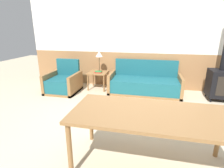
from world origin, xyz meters
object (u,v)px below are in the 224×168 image
dining_table (152,118)px  side_table (98,75)px  couch (144,84)px  table_lamp (99,56)px  wood_stove (222,77)px  armchair (64,83)px

dining_table → side_table: bearing=118.6°
couch → dining_table: (0.19, -2.80, 0.43)m
couch → table_lamp: bearing=174.0°
couch → wood_stove: size_ratio=0.83×
couch → wood_stove: bearing=-3.9°
wood_stove → armchair: bearing=-175.9°
couch → side_table: bearing=178.0°
couch → side_table: couch is taller
couch → armchair: (-2.25, -0.42, 0.00)m
armchair → table_lamp: bearing=28.3°
couch → dining_table: size_ratio=1.00×
couch → armchair: armchair is taller
armchair → table_lamp: size_ratio=1.50×
couch → armchair: size_ratio=2.20×
armchair → wood_stove: 4.13m
table_lamp → wood_stove: (3.20, -0.27, -0.39)m
armchair → wood_stove: size_ratio=0.38×
couch → wood_stove: 1.89m
couch → table_lamp: 1.54m
armchair → table_lamp: table_lamp is taller
armchair → side_table: (0.89, 0.47, 0.17)m
armchair → wood_stove: wood_stove is taller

